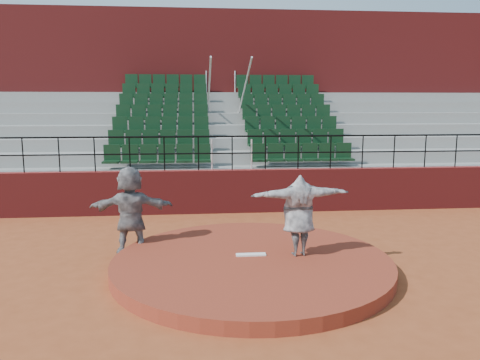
% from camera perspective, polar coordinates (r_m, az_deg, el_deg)
% --- Properties ---
extents(ground, '(90.00, 90.00, 0.00)m').
position_cam_1_polar(ground, '(9.46, 1.44, -10.89)').
color(ground, brown).
rests_on(ground, ground).
extents(pitchers_mound, '(5.50, 5.50, 0.25)m').
position_cam_1_polar(pitchers_mound, '(9.41, 1.45, -10.17)').
color(pitchers_mound, maroon).
rests_on(pitchers_mound, ground).
extents(pitching_rubber, '(0.60, 0.15, 0.03)m').
position_cam_1_polar(pitching_rubber, '(9.51, 1.34, -9.08)').
color(pitching_rubber, white).
rests_on(pitching_rubber, pitchers_mound).
extents(boundary_wall, '(24.00, 0.30, 1.30)m').
position_cam_1_polar(boundary_wall, '(14.10, -0.95, -1.36)').
color(boundary_wall, maroon).
rests_on(boundary_wall, ground).
extents(wall_railing, '(24.04, 0.05, 1.03)m').
position_cam_1_polar(wall_railing, '(13.91, -0.97, 4.23)').
color(wall_railing, black).
rests_on(wall_railing, boundary_wall).
extents(seating_deck, '(24.00, 5.97, 4.63)m').
position_cam_1_polar(seating_deck, '(17.58, -1.88, 3.38)').
color(seating_deck, gray).
rests_on(seating_deck, ground).
extents(press_box_facade, '(24.00, 3.00, 7.10)m').
position_cam_1_polar(press_box_facade, '(21.44, -2.57, 10.09)').
color(press_box_facade, maroon).
rests_on(press_box_facade, ground).
extents(pitcher, '(2.05, 0.77, 1.63)m').
position_cam_1_polar(pitcher, '(9.40, 7.19, -4.28)').
color(pitcher, black).
rests_on(pitcher, pitchers_mound).
extents(fielder, '(1.81, 0.61, 1.94)m').
position_cam_1_polar(fielder, '(10.46, -13.18, -3.60)').
color(fielder, black).
rests_on(fielder, ground).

